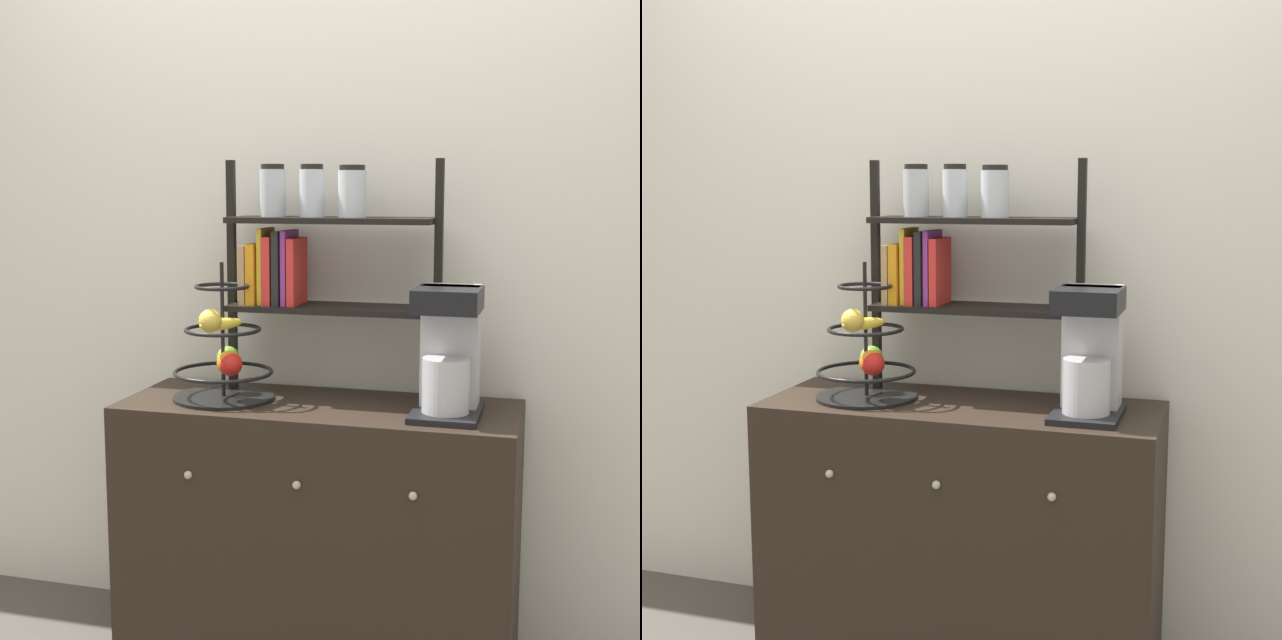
# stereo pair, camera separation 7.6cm
# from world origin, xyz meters

# --- Properties ---
(wall_back) EXTENTS (7.00, 0.05, 2.60)m
(wall_back) POSITION_xyz_m (0.00, 0.50, 1.30)
(wall_back) COLOR silver
(wall_back) RESTS_ON ground_plane
(sideboard) EXTENTS (1.20, 0.47, 0.82)m
(sideboard) POSITION_xyz_m (0.00, 0.23, 0.41)
(sideboard) COLOR black
(sideboard) RESTS_ON ground_plane
(coffee_maker) EXTENTS (0.19, 0.26, 0.37)m
(coffee_maker) POSITION_xyz_m (0.39, 0.20, 1.00)
(coffee_maker) COLOR black
(coffee_maker) RESTS_ON sideboard
(fruit_stand) EXTENTS (0.31, 0.31, 0.42)m
(fruit_stand) POSITION_xyz_m (-0.30, 0.20, 0.95)
(fruit_stand) COLOR black
(fruit_stand) RESTS_ON sideboard
(shelf_hutch) EXTENTS (0.68, 0.20, 0.73)m
(shelf_hutch) POSITION_xyz_m (-0.07, 0.33, 1.27)
(shelf_hutch) COLOR black
(shelf_hutch) RESTS_ON sideboard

